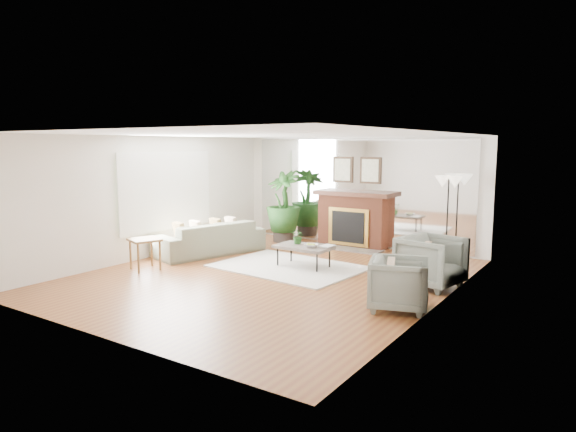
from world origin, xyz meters
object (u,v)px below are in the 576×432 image
Objects in this scene: armchair_back at (431,261)px; side_table at (145,244)px; coffee_table at (303,248)px; floor_lamp at (449,188)px; sofa at (210,238)px; armchair_front at (399,284)px; fireplace at (352,218)px; potted_ficus at (283,204)px.

armchair_back is 5.16m from side_table.
coffee_table is 3.20m from floor_lamp.
armchair_back is 0.54× the size of floor_lamp.
floor_lamp is at bearing 133.12° from sofa.
armchair_back is 1.14× the size of armchair_front.
fireplace is 1.89× the size of coffee_table.
side_table is (-4.83, -0.39, 0.12)m from armchair_front.
sofa is 2.88× the size of armchair_front.
floor_lamp is at bearing 41.86° from side_table.
coffee_table is 2.44m from armchair_back.
floor_lamp is at bearing 21.90° from armchair_back.
fireplace is 4.70m from side_table.
floor_lamp is at bearing 47.27° from coffee_table.
sofa is 4.79m from armchair_back.
coffee_table is 2.97m from side_table.
armchair_back is at bearing -18.66° from armchair_front.
armchair_front is (0.00, -1.42, -0.05)m from armchair_back.
armchair_front is 0.48× the size of floor_lamp.
floor_lamp is at bearing -12.36° from armchair_front.
sofa is 4.97m from armchair_front.
armchair_back is at bearing 1.13° from coffee_table.
armchair_back is at bearing 107.00° from sofa.
potted_ficus is (0.53, 2.05, 0.57)m from sofa.
side_table is at bearing -118.36° from fireplace.
coffee_table is 2.77m from potted_ficus.
fireplace is 3.50m from armchair_back.
armchair_back reaches higher than armchair_front.
floor_lamp is (2.20, -0.16, 0.80)m from fireplace.
side_table is 6.03m from floor_lamp.
fireplace reaches higher than armchair_front.
armchair_front is 5.47m from potted_ficus.
armchair_front is at bearing 90.45° from sofa.
armchair_front is at bearing 4.64° from side_table.
coffee_table is at bearing 102.68° from armchair_back.
potted_ficus is 3.91m from floor_lamp.
floor_lamp is at bearing -4.12° from fireplace.
armchair_front reaches higher than coffee_table.
sofa is at bearing 55.77° from armchair_front.
sofa reaches higher than side_table.
fireplace is at bearing 59.76° from armchair_back.
armchair_back is at bearing 20.52° from side_table.
armchair_back is (2.44, 0.05, 0.03)m from coffee_table.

